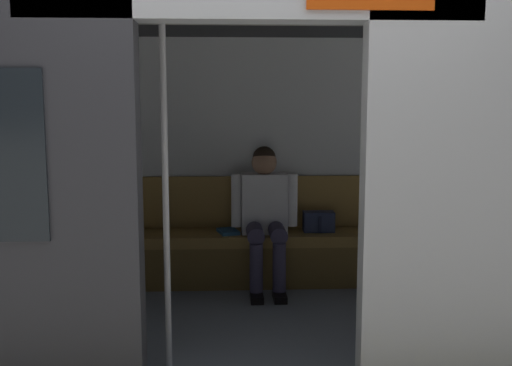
# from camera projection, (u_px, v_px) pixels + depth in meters

# --- Properties ---
(train_car) EXTENTS (6.40, 2.59, 2.20)m
(train_car) POSITION_uv_depth(u_px,v_px,m) (234.00, 114.00, 3.75)
(train_car) COLOR #ADAFB5
(train_car) RESTS_ON ground_plane
(bench_seat) EXTENTS (3.27, 0.44, 0.44)m
(bench_seat) POSITION_uv_depth(u_px,v_px,m) (242.00, 245.00, 4.84)
(bench_seat) COLOR olive
(bench_seat) RESTS_ON ground_plane
(person_seated) EXTENTS (0.55, 0.67, 1.17)m
(person_seated) POSITION_uv_depth(u_px,v_px,m) (265.00, 208.00, 4.75)
(person_seated) COLOR silver
(person_seated) RESTS_ON ground_plane
(handbag) EXTENTS (0.26, 0.15, 0.17)m
(handbag) POSITION_uv_depth(u_px,v_px,m) (319.00, 222.00, 4.89)
(handbag) COLOR #262D4C
(handbag) RESTS_ON bench_seat
(book) EXTENTS (0.20, 0.25, 0.03)m
(book) POSITION_uv_depth(u_px,v_px,m) (228.00, 231.00, 4.84)
(book) COLOR #26598C
(book) RESTS_ON bench_seat
(grab_pole_door) EXTENTS (0.04, 0.04, 2.06)m
(grab_pole_door) POSITION_uv_depth(u_px,v_px,m) (166.00, 194.00, 3.16)
(grab_pole_door) COLOR silver
(grab_pole_door) RESTS_ON ground_plane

